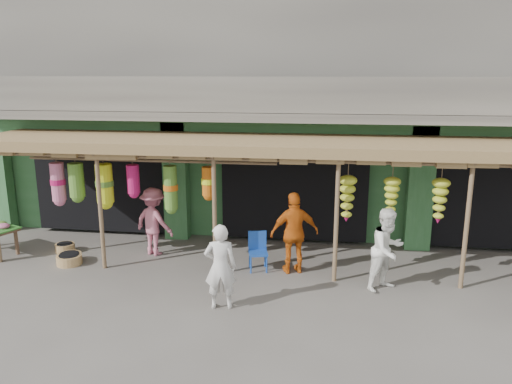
# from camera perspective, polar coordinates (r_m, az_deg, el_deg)

# --- Properties ---
(ground) EXTENTS (80.00, 80.00, 0.00)m
(ground) POSITION_cam_1_polar(r_m,az_deg,el_deg) (10.80, 3.52, -9.36)
(ground) COLOR #514C47
(ground) RESTS_ON ground
(building) EXTENTS (16.40, 6.80, 7.00)m
(building) POSITION_cam_1_polar(r_m,az_deg,el_deg) (14.83, 5.23, 10.30)
(building) COLOR gray
(building) RESTS_ON ground
(awning) EXTENTS (14.00, 2.70, 2.79)m
(awning) POSITION_cam_1_polar(r_m,az_deg,el_deg) (10.88, 3.17, 4.91)
(awning) COLOR brown
(awning) RESTS_ON ground
(blue_chair) EXTENTS (0.48, 0.48, 0.83)m
(blue_chair) POSITION_cam_1_polar(r_m,az_deg,el_deg) (10.90, 0.20, -6.49)
(blue_chair) COLOR #1843A1
(blue_chair) RESTS_ON ground
(basket_left) EXTENTS (0.64, 0.64, 0.22)m
(basket_left) POSITION_cam_1_polar(r_m,az_deg,el_deg) (12.10, -20.51, -7.11)
(basket_left) COLOR olive
(basket_left) RESTS_ON ground
(basket_mid) EXTENTS (0.73, 0.73, 0.21)m
(basket_mid) POSITION_cam_1_polar(r_m,az_deg,el_deg) (12.03, -20.56, -7.25)
(basket_mid) COLOR #976943
(basket_mid) RESTS_ON ground
(basket_right) EXTENTS (0.56, 0.56, 0.20)m
(basket_right) POSITION_cam_1_polar(r_m,az_deg,el_deg) (12.85, -20.98, -5.98)
(basket_right) COLOR #A9724F
(basket_right) RESTS_ON ground
(person_front) EXTENTS (0.63, 0.47, 1.59)m
(person_front) POSITION_cam_1_polar(r_m,az_deg,el_deg) (9.09, -4.09, -8.51)
(person_front) COLOR silver
(person_front) RESTS_ON ground
(person_right) EXTENTS (1.02, 1.00, 1.66)m
(person_right) POSITION_cam_1_polar(r_m,az_deg,el_deg) (10.13, 14.80, -6.37)
(person_right) COLOR white
(person_right) RESTS_ON ground
(person_vendor) EXTENTS (1.12, 0.73, 1.77)m
(person_vendor) POSITION_cam_1_polar(r_m,az_deg,el_deg) (10.62, 4.42, -4.70)
(person_vendor) COLOR #CB5C13
(person_vendor) RESTS_ON ground
(person_shopper) EXTENTS (1.19, 0.95, 1.61)m
(person_shopper) POSITION_cam_1_polar(r_m,az_deg,el_deg) (11.90, -11.60, -3.31)
(person_shopper) COLOR #C4677D
(person_shopper) RESTS_ON ground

